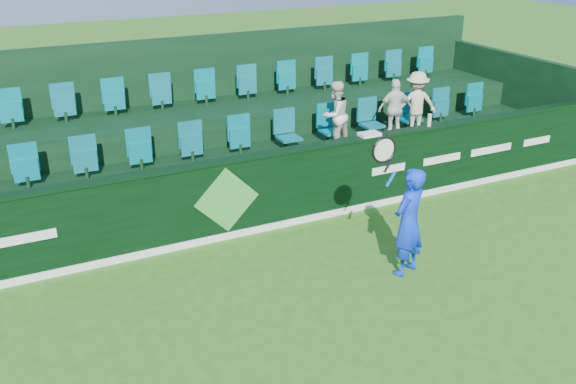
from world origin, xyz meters
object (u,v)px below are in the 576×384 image
tennis_player (408,221)px  spectator_left (335,115)px  towel (369,134)px  drinks_bottle (429,120)px  spectator_middle (395,109)px  spectator_right (416,103)px

tennis_player → spectator_left: (0.74, 3.38, 0.60)m
spectator_left → towel: size_ratio=3.50×
drinks_bottle → spectator_left: bearing=139.8°
tennis_player → spectator_left: size_ratio=1.80×
spectator_left → spectator_middle: (1.36, 0.00, -0.05)m
tennis_player → spectator_right: 4.31m
tennis_player → spectator_left: tennis_player is taller
tennis_player → spectator_middle: bearing=58.2°
towel → drinks_bottle: drinks_bottle is taller
spectator_middle → spectator_right: (0.51, 0.00, 0.05)m
spectator_right → towel: 2.15m
drinks_bottle → spectator_middle: bearing=88.2°
spectator_left → drinks_bottle: bearing=122.2°
spectator_left → towel: bearing=74.4°
spectator_middle → towel: (-1.32, -1.12, -0.01)m
towel → drinks_bottle: 1.29m
spectator_left → drinks_bottle: (1.33, -1.12, 0.02)m
tennis_player → spectator_left: bearing=77.7°
tennis_player → spectator_right: size_ratio=1.80×
tennis_player → towel: tennis_player is taller
spectator_middle → towel: 1.73m
towel → drinks_bottle: (1.29, 0.00, 0.09)m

